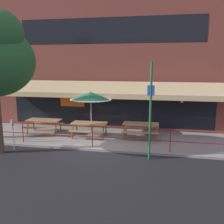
% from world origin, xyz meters
% --- Properties ---
extents(ground_plane, '(120.00, 120.00, 0.00)m').
position_xyz_m(ground_plane, '(0.00, 0.00, 0.00)').
color(ground_plane, black).
extents(patio_deck, '(15.00, 4.00, 0.10)m').
position_xyz_m(patio_deck, '(0.00, 2.00, 0.05)').
color(patio_deck, gray).
rests_on(patio_deck, ground).
extents(restaurant_building, '(15.00, 1.60, 8.08)m').
position_xyz_m(restaurant_building, '(0.00, 4.23, 4.01)').
color(restaurant_building, brown).
rests_on(restaurant_building, ground).
extents(patio_railing, '(13.84, 0.04, 0.97)m').
position_xyz_m(patio_railing, '(0.00, 0.30, 0.80)').
color(patio_railing, maroon).
rests_on(patio_railing, patio_deck).
extents(picnic_table_left, '(1.80, 1.42, 0.76)m').
position_xyz_m(picnic_table_left, '(-3.18, 1.98, 0.71)').
color(picnic_table_left, '#997047').
rests_on(picnic_table_left, patio_deck).
extents(picnic_table_centre, '(1.80, 1.42, 0.76)m').
position_xyz_m(picnic_table_centre, '(-0.57, 1.77, 0.71)').
color(picnic_table_centre, '#997047').
rests_on(picnic_table_centre, patio_deck).
extents(picnic_table_right, '(1.80, 1.42, 0.76)m').
position_xyz_m(picnic_table_right, '(2.05, 2.12, 0.71)').
color(picnic_table_right, '#997047').
rests_on(picnic_table_right, patio_deck).
extents(patio_umbrella_centre, '(2.14, 2.14, 2.38)m').
position_xyz_m(patio_umbrella_centre, '(-0.57, 2.14, 2.18)').
color(patio_umbrella_centre, '#B7B2A8').
rests_on(patio_umbrella_centre, patio_deck).
extents(parking_meter_near, '(0.15, 0.16, 1.42)m').
position_xyz_m(parking_meter_near, '(-3.44, -0.50, 1.15)').
color(parking_meter_near, gray).
rests_on(parking_meter_near, ground).
extents(street_sign_pole, '(0.28, 0.09, 3.91)m').
position_xyz_m(street_sign_pole, '(2.60, -0.45, 2.01)').
color(street_sign_pole, '#1E6033').
rests_on(street_sign_pole, ground).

